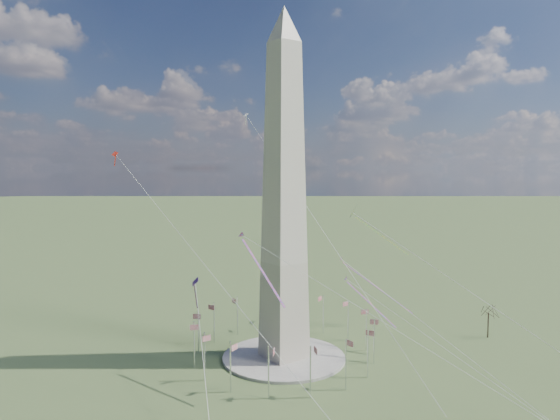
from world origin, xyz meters
TOP-DOWN VIEW (x-y plane):
  - ground at (0.00, 0.00)m, footprint 2000.00×2000.00m
  - plaza at (0.00, 0.00)m, footprint 36.00×36.00m
  - washington_monument at (0.00, 0.00)m, footprint 15.56×15.56m
  - flagpole_ring at (-0.00, -0.00)m, footprint 54.40×54.40m
  - tree_near at (65.17, -25.35)m, footprint 7.14×7.14m
  - kite_delta_black at (41.92, 13.12)m, footprint 18.27×19.84m
  - kite_diamond_purple at (-23.66, 9.38)m, footprint 2.28×3.10m
  - kite_streamer_left at (21.24, -11.78)m, footprint 11.80×20.07m
  - kite_streamer_mid at (-15.88, -8.91)m, footprint 3.40×22.63m
  - kite_streamer_right at (26.31, -6.25)m, footprint 4.70×18.72m
  - kite_small_red at (-37.88, 30.98)m, footprint 1.68×1.47m
  - kite_small_white at (15.74, 44.75)m, footprint 1.17×1.88m

SIDE VIEW (x-z plane):
  - ground at x=0.00m, z-range 0.00..0.00m
  - plaza at x=0.00m, z-range 0.00..0.80m
  - flagpole_ring at x=0.00m, z-range 0.77..13.77m
  - tree_near at x=65.17m, z-range 2.66..15.15m
  - kite_streamer_right at x=26.31m, z-range 9.33..22.28m
  - kite_streamer_left at x=21.24m, z-range 15.73..30.96m
  - kite_diamond_purple at x=-23.66m, z-range 18.90..27.98m
  - kite_streamer_mid at x=-15.88m, z-range 25.00..40.54m
  - kite_delta_black at x=41.92m, z-range 29.96..48.09m
  - washington_monument at x=0.00m, z-range -2.05..97.95m
  - kite_small_red at x=-37.88m, z-range 57.31..61.66m
  - kite_small_white at x=15.74m, z-range 72.89..77.43m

